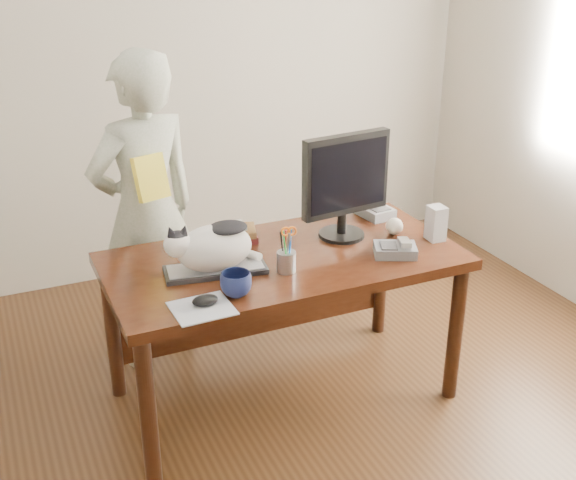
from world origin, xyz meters
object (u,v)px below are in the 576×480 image
Objects in this scene: mouse at (205,300)px; calculator at (375,211)px; desk at (277,278)px; coffee_mug at (236,284)px; keyboard at (216,269)px; person at (146,213)px; monitor at (346,181)px; cat at (211,246)px; speaker at (436,223)px; phone at (396,249)px; pen_cup at (286,259)px; book_stack at (233,234)px; baseball at (394,226)px.

mouse is 0.54× the size of calculator.
coffee_mug reaches higher than desk.
person is at bearing 110.76° from keyboard.
monitor reaches higher than keyboard.
cat reaches higher than coffee_mug.
mouse is at bearing -161.88° from monitor.
cat reaches higher than mouse.
keyboard is at bearing 61.72° from mouse.
speaker is 0.39m from calculator.
person is (-0.47, 0.54, 0.21)m from desk.
keyboard is 2.01× the size of phone.
pen_cup is (0.28, -0.12, 0.05)m from keyboard.
book_stack is at bearing 58.38° from mouse.
calculator is (0.68, 0.40, -0.03)m from pen_cup.
keyboard reaches higher than desk.
mouse is 1.10m from baseball.
person reaches higher than speaker.
desk is at bearing -39.24° from book_stack.
cat is 1.02m from calculator.
monitor reaches higher than cat.
coffee_mug is 0.80m from phone.
monitor is at bearing 139.39° from phone.
person is (-0.82, 0.55, -0.23)m from monitor.
mouse is at bearing -160.13° from calculator.
pen_cup reaches higher than keyboard.
cat reaches higher than speaker.
mouse is 0.07× the size of person.
monitor is (0.35, -0.00, 0.43)m from desk.
book_stack reaches higher than calculator.
mouse is at bearing -167.32° from coffee_mug.
cat is 2.06× the size of pen_cup.
cat is at bearing 84.20° from person.
phone reaches higher than calculator.
keyboard is 1.06× the size of cat.
cat reaches higher than calculator.
person is at bearing 139.98° from monitor.
desk is 0.62m from baseball.
baseball reaches higher than desk.
monitor is at bearing 22.92° from mouse.
speaker is at bearing 6.64° from mouse.
phone is 2.74× the size of baseball.
monitor is at bearing -8.66° from book_stack.
book_stack is (0.32, 0.55, 0.01)m from mouse.
phone is at bearing 4.54° from mouse.
person is at bearing 154.60° from calculator.
mouse is at bearing -148.56° from phone.
book_stack is 0.77m from calculator.
person reaches higher than monitor.
pen_cup is 0.44m from mouse.
cat is 2.18× the size of calculator.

